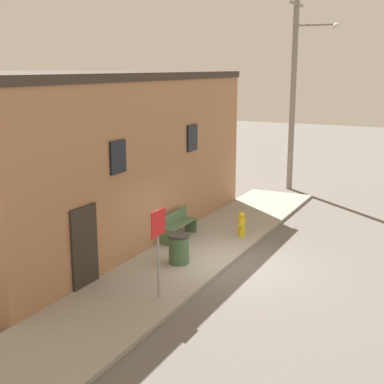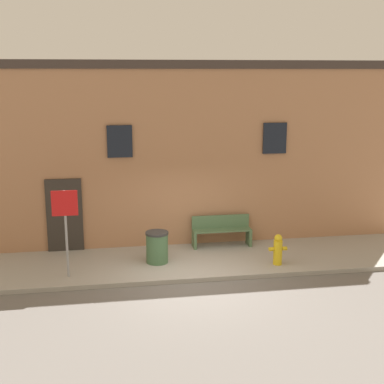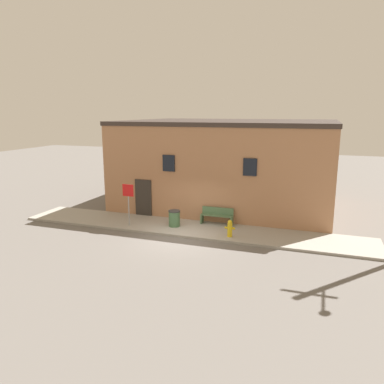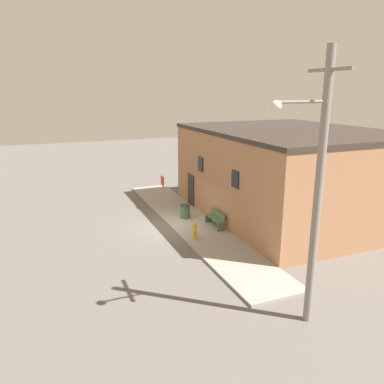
% 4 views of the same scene
% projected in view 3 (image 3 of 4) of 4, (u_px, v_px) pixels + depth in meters
% --- Properties ---
extents(ground_plane, '(80.00, 80.00, 0.00)m').
position_uv_depth(ground_plane, '(179.00, 238.00, 18.11)').
color(ground_plane, '#66605B').
extents(sidewalk, '(18.31, 2.73, 0.12)m').
position_uv_depth(sidewalk, '(189.00, 228.00, 19.36)').
color(sidewalk, '#9E998E').
rests_on(sidewalk, ground).
extents(brick_building, '(12.91, 10.03, 5.43)m').
position_uv_depth(brick_building, '(230.00, 163.00, 24.43)').
color(brick_building, '#A87551').
rests_on(brick_building, ground).
extents(fire_hydrant, '(0.49, 0.23, 0.83)m').
position_uv_depth(fire_hydrant, '(230.00, 228.00, 17.81)').
color(fire_hydrant, gold).
rests_on(fire_hydrant, sidewalk).
extents(stop_sign, '(0.63, 0.06, 2.20)m').
position_uv_depth(stop_sign, '(128.00, 197.00, 19.35)').
color(stop_sign, gray).
rests_on(stop_sign, sidewalk).
extents(bench, '(1.71, 0.44, 0.89)m').
position_uv_depth(bench, '(217.00, 216.00, 19.81)').
color(bench, '#4C6B47').
rests_on(bench, sidewalk).
extents(trash_bin, '(0.61, 0.61, 0.84)m').
position_uv_depth(trash_bin, '(174.00, 218.00, 19.45)').
color(trash_bin, '#426642').
rests_on(trash_bin, sidewalk).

